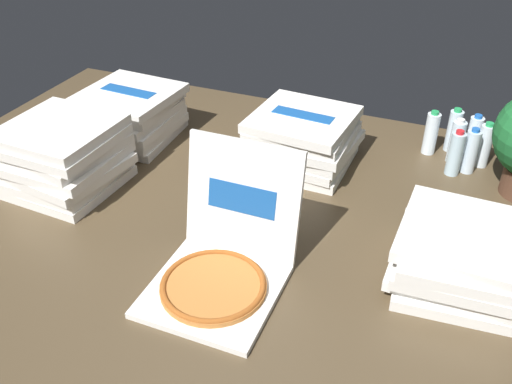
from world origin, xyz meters
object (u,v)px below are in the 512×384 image
at_px(water_bottle_1, 456,142).
at_px(pizza_stack_left_mid, 129,115).
at_px(pizza_stack_right_mid, 462,257).
at_px(water_bottle_2, 453,131).
at_px(open_pizza_box, 222,262).
at_px(water_bottle_6, 484,145).
at_px(pizza_stack_left_near, 303,139).
at_px(water_bottle_0, 455,154).
at_px(water_bottle_5, 431,133).
at_px(pizza_stack_right_far, 64,157).
at_px(water_bottle_3, 471,151).
at_px(water_bottle_4, 473,137).

bearing_deg(water_bottle_1, pizza_stack_left_mid, -166.36).
distance_m(pizza_stack_right_mid, water_bottle_2, 0.95).
height_order(open_pizza_box, pizza_stack_left_mid, open_pizza_box).
bearing_deg(pizza_stack_right_mid, water_bottle_1, 97.02).
distance_m(pizza_stack_left_mid, water_bottle_6, 1.67).
bearing_deg(pizza_stack_left_near, water_bottle_0, 14.53).
height_order(water_bottle_1, water_bottle_2, same).
height_order(pizza_stack_left_near, water_bottle_5, pizza_stack_left_near).
distance_m(pizza_stack_right_far, water_bottle_5, 1.65).
relative_size(open_pizza_box, water_bottle_6, 2.39).
distance_m(water_bottle_0, water_bottle_1, 0.12).
bearing_deg(water_bottle_3, open_pizza_box, -123.69).
height_order(open_pizza_box, water_bottle_2, open_pizza_box).
height_order(pizza_stack_right_far, water_bottle_2, pizza_stack_right_far).
height_order(pizza_stack_right_mid, water_bottle_4, water_bottle_4).
relative_size(pizza_stack_right_mid, water_bottle_2, 2.13).
bearing_deg(water_bottle_1, water_bottle_0, -86.02).
bearing_deg(open_pizza_box, water_bottle_6, 56.33).
distance_m(water_bottle_3, water_bottle_5, 0.21).
relative_size(water_bottle_3, water_bottle_6, 1.00).
bearing_deg(water_bottle_1, water_bottle_5, 161.47).
distance_m(water_bottle_1, water_bottle_3, 0.10).
xyz_separation_m(pizza_stack_left_mid, pizza_stack_right_mid, (1.61, -0.47, -0.02)).
relative_size(pizza_stack_right_mid, water_bottle_5, 2.13).
height_order(pizza_stack_left_mid, pizza_stack_right_far, pizza_stack_right_far).
height_order(open_pizza_box, water_bottle_3, open_pizza_box).
xyz_separation_m(water_bottle_0, water_bottle_1, (-0.01, 0.11, 0.00)).
relative_size(pizza_stack_left_near, water_bottle_1, 2.19).
bearing_deg(water_bottle_3, pizza_stack_right_far, -153.85).
bearing_deg(pizza_stack_right_far, water_bottle_5, 32.37).
bearing_deg(water_bottle_3, water_bottle_4, 89.80).
height_order(pizza_stack_right_mid, water_bottle_2, water_bottle_2).
bearing_deg(pizza_stack_right_far, pizza_stack_left_near, 32.79).
bearing_deg(pizza_stack_right_mid, water_bottle_2, 97.61).
height_order(pizza_stack_right_mid, pizza_stack_right_far, pizza_stack_right_far).
bearing_deg(pizza_stack_left_mid, water_bottle_0, 9.38).
distance_m(pizza_stack_right_mid, water_bottle_1, 0.84).
relative_size(pizza_stack_left_mid, pizza_stack_right_mid, 1.01).
height_order(pizza_stack_right_mid, water_bottle_1, water_bottle_1).
distance_m(pizza_stack_left_near, water_bottle_6, 0.81).
distance_m(pizza_stack_right_far, water_bottle_0, 1.68).
relative_size(pizza_stack_right_far, water_bottle_6, 2.28).
relative_size(water_bottle_2, water_bottle_5, 1.00).
relative_size(pizza_stack_right_far, water_bottle_1, 2.28).
bearing_deg(water_bottle_4, pizza_stack_left_near, -153.27).
height_order(water_bottle_1, water_bottle_6, same).
relative_size(pizza_stack_left_near, water_bottle_5, 2.19).
height_order(pizza_stack_left_mid, water_bottle_4, pizza_stack_left_mid).
bearing_deg(water_bottle_1, water_bottle_6, 5.03).
bearing_deg(water_bottle_2, water_bottle_1, -77.87).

